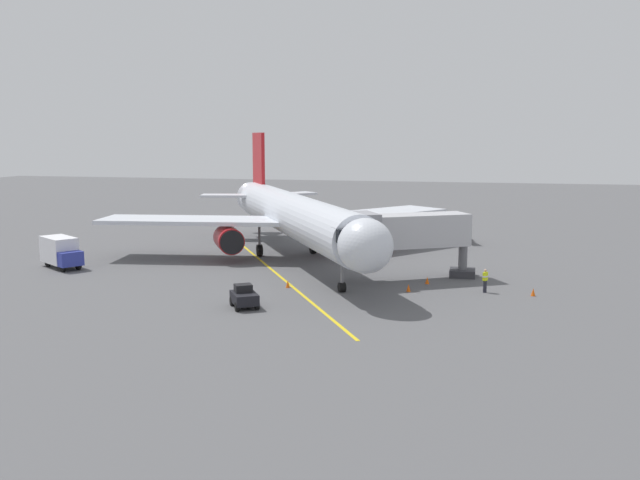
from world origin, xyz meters
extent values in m
plane|color=#565659|center=(0.00, 0.00, 0.00)|extent=(220.00, 220.00, 0.00)
cube|color=yellow|center=(-1.44, 8.38, 0.01)|extent=(20.09, 34.83, 0.01)
cylinder|color=silver|center=(-1.44, 2.38, 4.10)|extent=(20.20, 31.39, 3.80)
ellipsoid|color=silver|center=(-10.48, 18.18, 4.10)|extent=(5.12, 5.27, 3.61)
cone|color=silver|center=(7.76, -13.67, 4.10)|extent=(4.46, 4.30, 3.42)
cube|color=black|center=(-9.79, 16.96, 4.65)|extent=(3.60, 2.99, 0.90)
cube|color=silver|center=(-6.98, -5.08, 3.50)|extent=(14.63, 16.62, 0.36)
cylinder|color=red|center=(-5.97, -1.37, 2.00)|extent=(3.69, 4.09, 2.30)
cylinder|color=black|center=(-6.84, 0.15, 2.00)|extent=(1.92, 1.22, 2.10)
cube|color=silver|center=(7.81, 3.39, 3.50)|extent=(17.60, 7.47, 0.36)
cylinder|color=red|center=(4.09, 4.40, 2.00)|extent=(3.69, 4.09, 2.30)
cylinder|color=black|center=(3.22, 5.92, 2.00)|extent=(1.92, 1.22, 2.10)
cube|color=red|center=(6.27, -11.07, 7.90)|extent=(2.70, 4.34, 7.20)
cube|color=silver|center=(3.34, -12.40, 4.70)|extent=(6.08, 6.35, 0.24)
cube|color=silver|center=(8.90, -9.21, 4.70)|extent=(6.76, 3.66, 0.24)
cylinder|color=slate|center=(-8.15, 14.10, 1.73)|extent=(0.24, 0.24, 2.77)
cylinder|color=black|center=(-8.15, 14.10, 0.35)|extent=(0.74, 0.83, 0.70)
cylinder|color=slate|center=(-2.20, -1.51, 1.94)|extent=(0.24, 0.24, 2.77)
cylinder|color=black|center=(-2.20, -1.51, 0.55)|extent=(0.94, 1.18, 1.10)
cylinder|color=slate|center=(2.31, 1.07, 1.94)|extent=(0.24, 0.24, 2.77)
cylinder|color=black|center=(2.31, 1.07, 0.55)|extent=(0.94, 1.18, 1.10)
cube|color=#B7B7BC|center=(-12.54, 8.70, 3.90)|extent=(9.10, 6.73, 2.50)
cube|color=gray|center=(-8.64, 10.93, 3.90)|extent=(4.02, 4.17, 3.00)
cylinder|color=slate|center=(-16.45, 6.46, 1.95)|extent=(0.70, 0.70, 3.90)
cube|color=#333338|center=(-16.45, 6.46, 0.30)|extent=(2.00, 2.00, 0.60)
cylinder|color=#23232D|center=(-18.17, 11.93, 0.44)|extent=(0.26, 0.26, 0.88)
cube|color=#D8EA19|center=(-18.17, 11.93, 1.18)|extent=(0.39, 0.45, 0.60)
cube|color=silver|center=(-18.17, 11.93, 1.18)|extent=(0.40, 0.47, 0.10)
sphere|color=tan|center=(-18.17, 11.93, 1.60)|extent=(0.22, 0.22, 0.22)
cube|color=#2D3899|center=(15.66, 11.31, 1.02)|extent=(2.47, 2.53, 1.20)
cube|color=black|center=(15.08, 11.70, 1.22)|extent=(1.08, 1.50, 0.70)
cube|color=silver|center=(17.27, 10.22, 1.52)|extent=(4.10, 3.67, 2.20)
cylinder|color=black|center=(15.09, 10.91, 0.42)|extent=(0.84, 0.68, 0.84)
cylinder|color=black|center=(15.81, 11.99, 0.42)|extent=(0.84, 0.68, 0.84)
cylinder|color=black|center=(17.74, 9.12, 0.42)|extent=(0.84, 0.68, 0.84)
cylinder|color=black|center=(18.47, 10.20, 0.42)|extent=(0.84, 0.68, 0.84)
cube|color=white|center=(-15.86, -13.53, 0.62)|extent=(1.77, 2.37, 0.60)
cube|color=black|center=(-16.06, -11.94, 1.52)|extent=(1.37, 3.84, 1.61)
cylinder|color=black|center=(-16.65, -12.47, 0.32)|extent=(0.33, 0.67, 0.64)
cylinder|color=black|center=(-15.36, -12.31, 0.32)|extent=(0.33, 0.67, 0.64)
cylinder|color=black|center=(-16.46, -13.96, 0.32)|extent=(0.33, 0.67, 0.64)
cylinder|color=black|center=(-15.17, -13.79, 0.32)|extent=(0.33, 0.67, 0.64)
cube|color=black|center=(-2.82, 20.04, 0.65)|extent=(2.49, 2.75, 0.70)
cube|color=black|center=(-2.66, 19.79, 1.25)|extent=(1.41, 1.35, 0.50)
cylinder|color=black|center=(-3.79, 20.38, 0.30)|extent=(0.53, 0.64, 0.60)
cylinder|color=black|center=(-2.69, 21.07, 0.30)|extent=(0.53, 0.64, 0.60)
cylinder|color=black|center=(-2.95, 19.02, 0.30)|extent=(0.53, 0.64, 0.60)
cylinder|color=black|center=(-1.85, 19.71, 0.30)|extent=(0.53, 0.64, 0.60)
cone|color=#F2590F|center=(-12.80, 12.87, 0.28)|extent=(0.32, 0.32, 0.55)
cone|color=#F2590F|center=(-13.92, 9.92, 0.28)|extent=(0.32, 0.32, 0.55)
cone|color=#F2590F|center=(-3.94, 13.57, 0.28)|extent=(0.32, 0.32, 0.55)
cone|color=#F2590F|center=(-21.48, 12.28, 0.28)|extent=(0.32, 0.32, 0.55)
camera|label=1|loc=(-17.61, 61.83, 11.11)|focal=38.79mm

